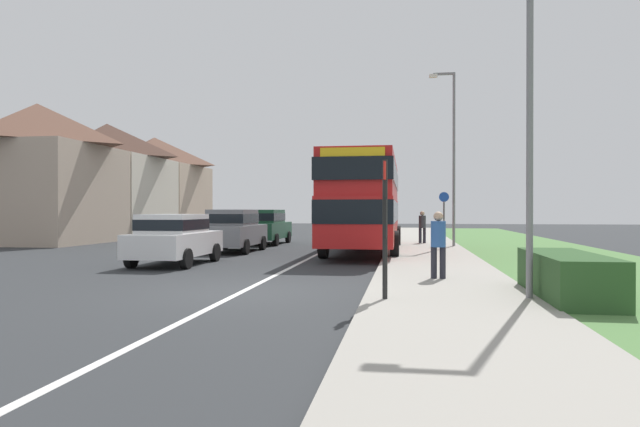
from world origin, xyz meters
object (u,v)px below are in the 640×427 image
double_decker_bus (365,199)px  parked_car_grey (234,229)px  parked_car_white (175,237)px  parked_car_dark_green (266,225)px  cycle_route_sign (444,216)px  street_lamp_near (523,90)px  street_lamp_mid (452,148)px  pedestrian_at_stop (438,242)px  bus_stop_sign (385,219)px  pedestrian_walking_away (422,225)px

double_decker_bus → parked_car_grey: 5.46m
parked_car_white → parked_car_dark_green: 10.58m
parked_car_white → cycle_route_sign: cycle_route_sign is taller
street_lamp_near → street_lamp_mid: 14.61m
pedestrian_at_stop → street_lamp_mid: (1.27, 11.98, 3.48)m
parked_car_grey → bus_stop_sign: size_ratio=1.58×
pedestrian_at_stop → parked_car_grey: bearing=131.7°
cycle_route_sign → bus_stop_sign: bearing=-97.7°
parked_car_dark_green → pedestrian_walking_away: bearing=1.4°
parked_car_grey → pedestrian_at_stop: 11.52m
parked_car_dark_green → street_lamp_mid: bearing=-11.6°
pedestrian_at_stop → parked_car_white: bearing=157.7°
pedestrian_walking_away → street_lamp_mid: (1.21, -2.02, 3.48)m
parked_car_grey → cycle_route_sign: cycle_route_sign is taller
pedestrian_walking_away → bus_stop_sign: bus_stop_sign is taller
pedestrian_walking_away → bus_stop_sign: 17.17m
double_decker_bus → street_lamp_near: 12.48m
parked_car_grey → cycle_route_sign: (8.62, 3.58, 0.48)m
bus_stop_sign → double_decker_bus: bearing=95.8°
pedestrian_at_stop → pedestrian_walking_away: 13.99m
pedestrian_walking_away → parked_car_white: bearing=-126.3°
bus_stop_sign → cycle_route_sign: bus_stop_sign is taller
double_decker_bus → parked_car_white: double_decker_bus is taller
pedestrian_at_stop → bus_stop_sign: size_ratio=0.64×
pedestrian_at_stop → cycle_route_sign: bearing=85.5°
street_lamp_near → pedestrian_walking_away: bearing=94.4°
bus_stop_sign → cycle_route_sign: size_ratio=1.03×
parked_car_grey → pedestrian_walking_away: bearing=34.9°
parked_car_white → parked_car_grey: size_ratio=0.95×
parked_car_dark_green → double_decker_bus: bearing=-41.2°
parked_car_white → pedestrian_walking_away: bearing=53.7°
street_lamp_near → cycle_route_sign: bearing=91.5°
parked_car_grey → street_lamp_near: 14.69m
street_lamp_near → parked_car_grey: bearing=128.8°
pedestrian_walking_away → street_lamp_near: street_lamp_near is taller
parked_car_dark_green → bus_stop_sign: (6.58, -16.94, 0.59)m
parked_car_white → parked_car_dark_green: size_ratio=0.87×
parked_car_grey → street_lamp_near: size_ratio=0.62×
parked_car_dark_green → bus_stop_sign: 18.18m
pedestrian_at_stop → pedestrian_walking_away: same height
parked_car_white → parked_car_grey: (0.19, 5.37, 0.07)m
street_lamp_near → street_lamp_mid: size_ratio=0.85×
double_decker_bus → street_lamp_mid: 5.15m
parked_car_dark_green → bus_stop_sign: bus_stop_sign is taller
double_decker_bus → bus_stop_sign: 12.37m
parked_car_dark_green → pedestrian_walking_away: (7.74, 0.18, 0.03)m
parked_car_grey → street_lamp_near: street_lamp_near is taller
parked_car_dark_green → cycle_route_sign: bearing=-10.7°
double_decker_bus → street_lamp_near: street_lamp_near is taller
parked_car_grey → parked_car_dark_green: 5.21m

